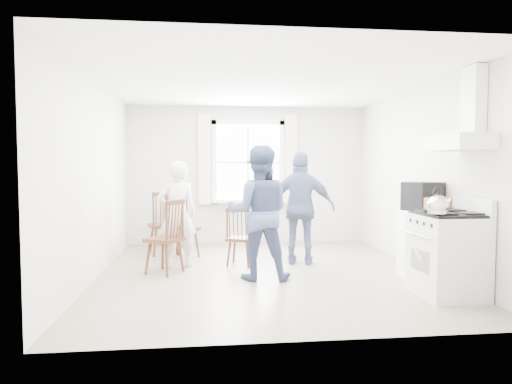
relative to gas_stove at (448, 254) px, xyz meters
name	(u,v)px	position (x,y,z in m)	size (l,w,h in m)	color
room_shell	(265,179)	(-1.91, 1.35, 0.82)	(4.62, 5.12, 2.64)	gray
window_assembly	(248,167)	(-1.91, 3.80, 0.98)	(1.88, 0.24, 1.70)	white
range_hood	(464,128)	(0.16, 0.00, 1.42)	(0.45, 0.76, 0.94)	white
shelf_unit	(174,224)	(-3.31, 3.68, -0.08)	(0.40, 0.30, 0.80)	gray
gas_stove	(448,254)	(0.00, 0.00, 0.00)	(0.68, 0.76, 1.12)	silver
kettle	(438,206)	(-0.26, -0.24, 0.57)	(0.22, 0.22, 0.31)	silver
low_cabinet	(424,246)	(0.07, 0.70, -0.03)	(0.50, 0.55, 0.90)	white
stereo_stack	(423,196)	(0.07, 0.76, 0.60)	(0.52, 0.49, 0.37)	black
cardboard_box	(437,205)	(0.12, 0.48, 0.51)	(0.29, 0.21, 0.19)	#B07855
windsor_chair_a	(165,216)	(-3.40, 2.75, 0.16)	(0.55, 0.55, 1.06)	#442316
windsor_chair_b	(179,220)	(-3.14, 2.37, 0.14)	(0.58, 0.58, 1.02)	#442316
windsor_chair_c	(171,228)	(-3.20, 1.43, 0.14)	(0.58, 0.59, 1.03)	#442316
person_left	(177,215)	(-3.13, 1.81, 0.29)	(0.56, 0.56, 1.55)	silver
person_mid	(259,213)	(-2.04, 1.02, 0.39)	(0.85, 0.85, 1.74)	#44537F
person_right	(301,208)	(-1.29, 1.86, 0.36)	(0.99, 0.99, 1.70)	navy
potted_plant	(272,190)	(-1.46, 3.71, 0.54)	(0.19, 0.19, 0.35)	#337434
windsor_chair_d	(239,231)	(-2.24, 1.75, 0.05)	(0.48, 0.47, 0.88)	#442316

